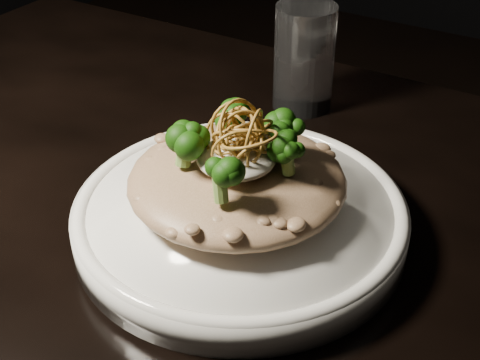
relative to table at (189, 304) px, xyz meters
name	(u,v)px	position (x,y,z in m)	size (l,w,h in m)	color
table	(189,304)	(0.00, 0.00, 0.00)	(1.10, 0.80, 0.75)	black
plate	(240,218)	(0.04, 0.03, 0.10)	(0.29, 0.29, 0.03)	white
risotto	(237,180)	(0.03, 0.03, 0.13)	(0.19, 0.19, 0.04)	brown
broccoli	(239,145)	(0.04, 0.03, 0.17)	(0.12, 0.12, 0.04)	black
cheese	(236,158)	(0.04, 0.02, 0.16)	(0.06, 0.06, 0.02)	white
shallots	(243,128)	(0.04, 0.03, 0.19)	(0.06, 0.06, 0.04)	brown
drinking_glass	(304,58)	(-0.02, 0.27, 0.14)	(0.07, 0.07, 0.12)	white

